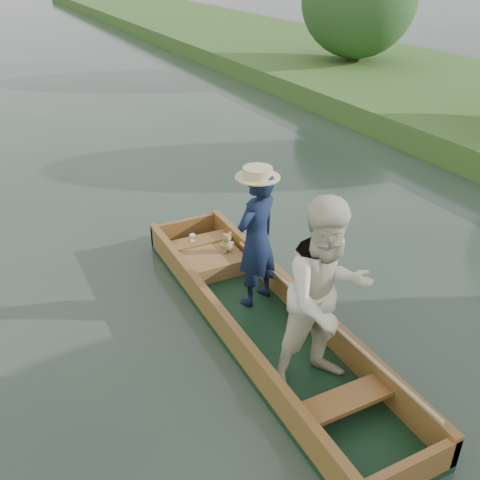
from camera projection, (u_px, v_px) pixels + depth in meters
name	position (u px, v px, depth m)	size (l,w,h in m)	color
ground	(262.00, 330.00, 6.44)	(120.00, 120.00, 0.00)	#283D30
trees_far	(61.00, 28.00, 12.21)	(23.06, 15.13, 4.53)	#47331E
punt	(287.00, 290.00, 5.79)	(1.17, 5.00, 2.15)	#13311B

